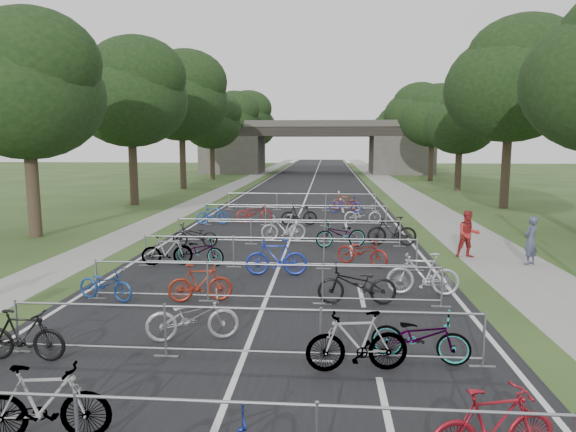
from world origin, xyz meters
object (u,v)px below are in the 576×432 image
object	(u,v)px
pedestrian_a	(531,241)
bike_1	(44,404)
overpass_bridge	(316,147)
pedestrian_b	(468,235)

from	to	relation	value
pedestrian_a	bike_1	bearing A→B (deg)	6.48
overpass_bridge	pedestrian_b	distance (m)	52.35
bike_1	pedestrian_b	world-z (taller)	pedestrian_b
pedestrian_a	pedestrian_b	size ratio (longest dim) A/B	0.99
overpass_bridge	bike_1	xyz separation A→B (m)	(-2.35, -64.36, -2.97)
pedestrian_a	pedestrian_b	world-z (taller)	pedestrian_b
bike_1	pedestrian_a	size ratio (longest dim) A/B	1.10
bike_1	pedestrian_b	size ratio (longest dim) A/B	1.09
bike_1	pedestrian_a	world-z (taller)	pedestrian_a
overpass_bridge	pedestrian_a	world-z (taller)	overpass_bridge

